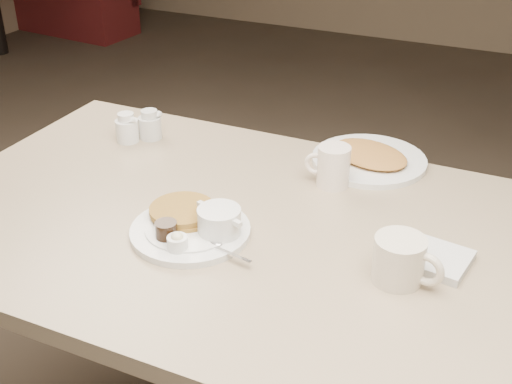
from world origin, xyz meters
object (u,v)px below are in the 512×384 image
at_px(coffee_mug_near, 401,260).
at_px(creamer_right, 127,128).
at_px(hash_plate, 369,158).
at_px(diner_table, 252,287).
at_px(main_plate, 194,224).
at_px(creamer_left, 150,125).
at_px(coffee_mug_far, 333,166).

height_order(coffee_mug_near, creamer_right, coffee_mug_near).
bearing_deg(coffee_mug_near, creamer_right, 159.51).
distance_m(coffee_mug_near, hash_plate, 0.49).
height_order(diner_table, hash_plate, hash_plate).
relative_size(diner_table, main_plate, 4.52).
xyz_separation_m(coffee_mug_near, creamer_right, (-0.82, 0.31, -0.01)).
bearing_deg(creamer_left, coffee_mug_far, -5.08).
bearing_deg(creamer_right, coffee_mug_near, -20.49).
xyz_separation_m(diner_table, creamer_right, (-0.49, 0.24, 0.21)).
bearing_deg(coffee_mug_far, creamer_right, 179.50).
xyz_separation_m(coffee_mug_near, creamer_left, (-0.78, 0.35, -0.01)).
distance_m(main_plate, creamer_right, 0.51).
relative_size(diner_table, coffee_mug_near, 10.25).
bearing_deg(creamer_left, coffee_mug_near, -24.25).
height_order(coffee_mug_near, coffee_mug_far, coffee_mug_far).
bearing_deg(coffee_mug_near, hash_plate, 112.80).
relative_size(diner_table, hash_plate, 3.91).
bearing_deg(diner_table, coffee_mug_far, 67.97).
height_order(diner_table, coffee_mug_far, coffee_mug_far).
distance_m(coffee_mug_far, hash_plate, 0.16).
xyz_separation_m(coffee_mug_far, creamer_left, (-0.54, 0.05, -0.01)).
relative_size(creamer_left, hash_plate, 0.23).
bearing_deg(diner_table, hash_plate, 69.59).
bearing_deg(creamer_right, hash_plate, 12.96).
bearing_deg(creamer_right, main_plate, -39.92).
relative_size(coffee_mug_far, creamer_right, 1.32).
bearing_deg(hash_plate, coffee_mug_near, -67.20).
height_order(main_plate, creamer_left, creamer_left).
height_order(coffee_mug_far, creamer_right, coffee_mug_far).
height_order(creamer_left, hash_plate, creamer_left).
bearing_deg(hash_plate, creamer_left, -170.08).
relative_size(main_plate, creamer_left, 3.74).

